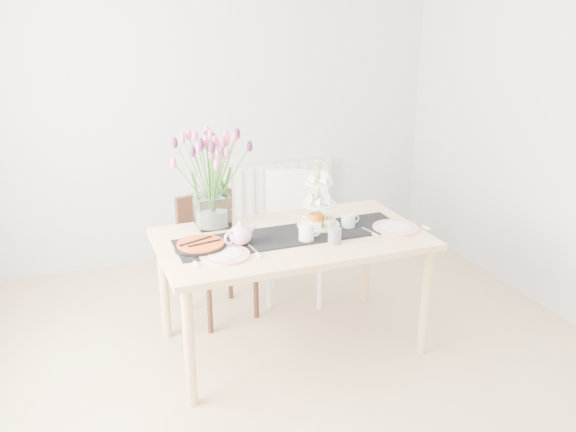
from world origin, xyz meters
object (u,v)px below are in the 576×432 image
object	(u,v)px
mug_grey	(335,236)
plate_left	(225,255)
mug_orange	(316,221)
plate_right	(395,228)
tart_tin	(201,246)
tulip_vase	(210,163)
radiator	(267,199)
cream_jug	(348,221)
chair_brown	(213,246)
mug_white	(306,232)
dining_table	(292,247)
cake_stand	(319,210)
teapot	(241,235)
chair_white	(296,225)

from	to	relation	value
mug_grey	plate_left	world-z (taller)	mug_grey
mug_orange	plate_left	world-z (taller)	mug_orange
mug_orange	plate_right	bearing A→B (deg)	-44.32
tart_tin	mug_orange	world-z (taller)	mug_orange
tulip_vase	radiator	bearing A→B (deg)	58.01
tart_tin	mug_grey	xyz separation A→B (m)	(0.75, -0.20, 0.03)
cream_jug	mug_grey	xyz separation A→B (m)	(-0.19, -0.21, 0.00)
cream_jug	plate_left	bearing A→B (deg)	-168.65
tulip_vase	mug_orange	world-z (taller)	tulip_vase
plate_right	plate_left	bearing A→B (deg)	-178.33
chair_brown	tulip_vase	bearing A→B (deg)	-116.58
mug_grey	mug_white	bearing A→B (deg)	103.42
chair_brown	mug_orange	bearing A→B (deg)	-61.62
radiator	mug_grey	distance (m)	1.86
dining_table	mug_orange	xyz separation A→B (m)	(0.18, 0.05, 0.13)
cake_stand	plate_left	world-z (taller)	cake_stand
mug_orange	plate_left	distance (m)	0.68
cake_stand	mug_orange	size ratio (longest dim) A/B	3.91
tulip_vase	teapot	bearing A→B (deg)	-79.47
radiator	plate_left	bearing A→B (deg)	-115.81
chair_brown	tart_tin	size ratio (longest dim) A/B	2.82
mug_white	mug_orange	bearing A→B (deg)	65.21
chair_brown	mug_white	bearing A→B (deg)	-75.81
mug_grey	plate_right	size ratio (longest dim) A/B	0.33
tulip_vase	plate_right	xyz separation A→B (m)	(1.05, -0.46, -0.40)
cream_jug	plate_left	size ratio (longest dim) A/B	0.31
chair_white	mug_orange	size ratio (longest dim) A/B	9.14
dining_table	plate_left	world-z (taller)	plate_left
dining_table	plate_right	size ratio (longest dim) A/B	5.62
dining_table	tart_tin	size ratio (longest dim) A/B	5.31
mug_grey	cake_stand	bearing A→B (deg)	43.37
mug_white	plate_left	world-z (taller)	mug_white
chair_white	plate_right	world-z (taller)	chair_white
chair_white	tart_tin	xyz separation A→B (m)	(-0.86, -0.69, 0.23)
tart_tin	mug_white	bearing A→B (deg)	-9.74
dining_table	plate_right	xyz separation A→B (m)	(0.65, -0.12, 0.08)
cake_stand	teapot	distance (m)	0.56
teapot	mug_orange	distance (m)	0.52
cake_stand	tart_tin	size ratio (longest dim) A/B	1.31
tulip_vase	mug_white	bearing A→B (deg)	-44.49
dining_table	cream_jug	size ratio (longest dim) A/B	17.93
chair_white	mug_white	world-z (taller)	chair_white
radiator	cake_stand	size ratio (longest dim) A/B	3.04
radiator	tulip_vase	distance (m)	1.66
tart_tin	plate_right	bearing A→B (deg)	-5.74
cream_jug	tulip_vase	bearing A→B (deg)	157.49
radiator	tart_tin	bearing A→B (deg)	-120.58
dining_table	mug_orange	distance (m)	0.23
plate_right	chair_white	bearing A→B (deg)	112.67
tulip_vase	plate_right	bearing A→B (deg)	-23.80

